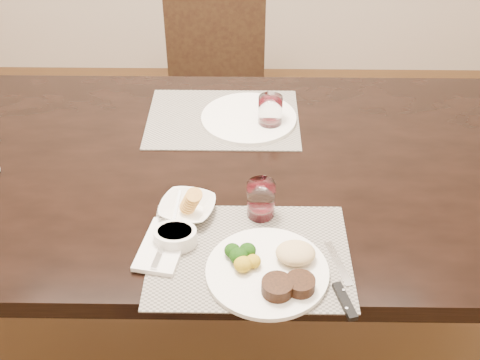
{
  "coord_description": "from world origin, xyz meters",
  "views": [
    {
      "loc": [
        0.14,
        -1.33,
        1.73
      ],
      "look_at": [
        0.12,
        -0.16,
        0.82
      ],
      "focal_mm": 45.0,
      "sensor_mm": 36.0,
      "label": 1
    }
  ],
  "objects_px": {
    "dinner_plate": "(273,270)",
    "far_plate": "(249,118)",
    "steak_knife": "(343,291)",
    "chair_far": "(215,80)",
    "cracker_bowl": "(188,208)",
    "wine_glass_near": "(261,201)"
  },
  "relations": [
    {
      "from": "dinner_plate",
      "to": "far_plate",
      "type": "bearing_deg",
      "value": 95.69
    },
    {
      "from": "chair_far",
      "to": "wine_glass_near",
      "type": "bearing_deg",
      "value": -81.41
    },
    {
      "from": "dinner_plate",
      "to": "steak_knife",
      "type": "bearing_deg",
      "value": -18.61
    },
    {
      "from": "chair_far",
      "to": "far_plate",
      "type": "height_order",
      "value": "chair_far"
    },
    {
      "from": "steak_knife",
      "to": "far_plate",
      "type": "bearing_deg",
      "value": 91.85
    },
    {
      "from": "chair_far",
      "to": "wine_glass_near",
      "type": "height_order",
      "value": "chair_far"
    },
    {
      "from": "chair_far",
      "to": "wine_glass_near",
      "type": "distance_m",
      "value": 1.2
    },
    {
      "from": "dinner_plate",
      "to": "steak_knife",
      "type": "height_order",
      "value": "dinner_plate"
    },
    {
      "from": "steak_knife",
      "to": "chair_far",
      "type": "bearing_deg",
      "value": 89.24
    },
    {
      "from": "cracker_bowl",
      "to": "far_plate",
      "type": "xyz_separation_m",
      "value": [
        0.15,
        0.43,
        -0.01
      ]
    },
    {
      "from": "steak_knife",
      "to": "cracker_bowl",
      "type": "xyz_separation_m",
      "value": [
        -0.35,
        0.25,
        0.01
      ]
    },
    {
      "from": "steak_knife",
      "to": "wine_glass_near",
      "type": "xyz_separation_m",
      "value": [
        -0.17,
        0.25,
        0.04
      ]
    },
    {
      "from": "chair_far",
      "to": "far_plate",
      "type": "distance_m",
      "value": 0.77
    },
    {
      "from": "steak_knife",
      "to": "dinner_plate",
      "type": "bearing_deg",
      "value": 146.06
    },
    {
      "from": "steak_knife",
      "to": "wine_glass_near",
      "type": "relative_size",
      "value": 2.47
    },
    {
      "from": "cracker_bowl",
      "to": "wine_glass_near",
      "type": "distance_m",
      "value": 0.18
    },
    {
      "from": "chair_far",
      "to": "cracker_bowl",
      "type": "bearing_deg",
      "value": -90.32
    },
    {
      "from": "dinner_plate",
      "to": "far_plate",
      "type": "height_order",
      "value": "dinner_plate"
    },
    {
      "from": "dinner_plate",
      "to": "wine_glass_near",
      "type": "xyz_separation_m",
      "value": [
        -0.02,
        0.2,
        0.03
      ]
    },
    {
      "from": "cracker_bowl",
      "to": "far_plate",
      "type": "relative_size",
      "value": 0.55
    },
    {
      "from": "chair_far",
      "to": "steak_knife",
      "type": "xyz_separation_m",
      "value": [
        0.35,
        -1.4,
        0.26
      ]
    },
    {
      "from": "chair_far",
      "to": "dinner_plate",
      "type": "height_order",
      "value": "chair_far"
    }
  ]
}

